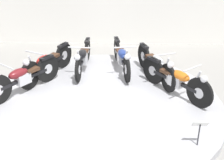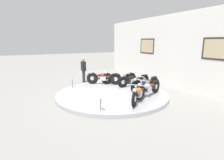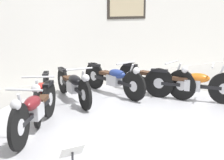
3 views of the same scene
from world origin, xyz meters
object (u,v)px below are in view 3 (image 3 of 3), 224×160
Objects in this scene: motorcycle_blue at (114,78)px; info_placard_front_left at (73,157)px; motorcycle_orange at (193,83)px; motorcycle_maroon at (35,108)px; motorcycle_silver at (156,78)px; motorcycle_black at (73,84)px; motorcycle_red at (42,94)px.

info_placard_front_left is at bearing -127.55° from motorcycle_blue.
motorcycle_blue is 1.23× the size of motorcycle_orange.
motorcycle_maroon reaches higher than motorcycle_blue.
motorcycle_silver reaches higher than info_placard_front_left.
motorcycle_black reaches higher than info_placard_front_left.
motorcycle_maroon is 3.36m from motorcycle_orange.
motorcycle_blue is 1.71m from motorcycle_orange.
motorcycle_silver is (0.82, -0.47, 0.00)m from motorcycle_blue.
motorcycle_maroon reaches higher than motorcycle_red.
motorcycle_red reaches higher than motorcycle_blue.
motorcycle_red is at bearing -150.67° from motorcycle_black.
motorcycle_orange is (1.18, -1.24, 0.00)m from motorcycle_blue.
motorcycle_red is 2.57m from info_placard_front_left.
motorcycle_orange is 3.90m from info_placard_front_left.
motorcycle_maroon is 0.87× the size of motorcycle_silver.
motorcycle_maroon is 0.85m from motorcycle_red.
info_placard_front_left is at bearing -113.64° from motorcycle_black.
motorcycle_orange reaches higher than motorcycle_black.
motorcycle_silver is at bearing 39.01° from info_placard_front_left.
motorcycle_silver is 1.19× the size of motorcycle_orange.
motorcycle_silver is 0.85m from motorcycle_orange.
motorcycle_maroon reaches higher than motorcycle_silver.
motorcycle_maroon is 1.04× the size of motorcycle_orange.
motorcycle_maroon is at bearing -115.20° from motorcycle_red.
motorcycle_red is at bearing 64.80° from motorcycle_maroon.
motorcycle_black is 0.99m from motorcycle_blue.
motorcycle_maroon is 3.09m from motorcycle_silver.
motorcycle_maroon is 1.71m from motorcycle_black.
motorcycle_orange is (3.00, -0.77, -0.00)m from motorcycle_red.
motorcycle_orange is at bearing -64.46° from motorcycle_silver.
motorcycle_red is 2.63m from motorcycle_silver.
motorcycle_maroon is at bearing -133.87° from motorcycle_black.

